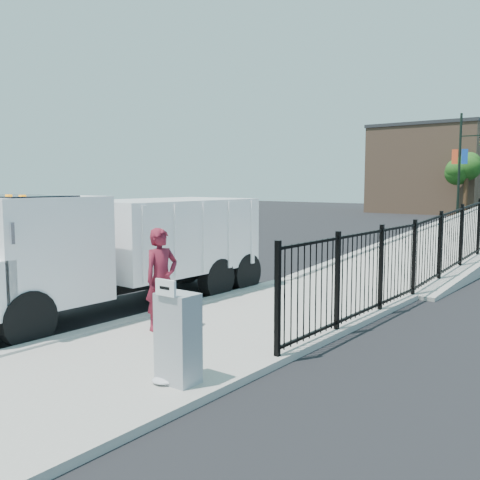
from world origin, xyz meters
The scene contains 12 objects.
ground centered at (0.00, 0.00, 0.00)m, with size 120.00×120.00×0.00m, color black.
sidewalk centered at (1.93, -2.00, 0.06)m, with size 3.55×12.00×0.12m, color #9E998E.
curb centered at (0.00, -2.00, 0.08)m, with size 0.30×12.00×0.16m, color #ADAAA3.
ramp centered at (2.12, 16.00, 0.00)m, with size 3.95×24.00×1.70m, color #9E998E.
truck centered at (-1.37, -1.31, 1.49)m, with size 2.63×7.78×2.65m.
worker centered at (0.97, -2.04, 1.08)m, with size 0.70×0.46×1.91m, color maroon.
utility_cabinet centered at (3.10, -3.77, 0.75)m, with size 0.55×0.40×1.25m, color gray.
arrow_sign centered at (3.10, -3.99, 1.48)m, with size 0.35×0.04×0.22m, color white.
debris centered at (2.96, -3.90, 0.16)m, with size 0.35×0.35×0.09m, color silver.
light_pole_0 centered at (-3.37, 33.16, 4.36)m, with size 3.77×0.22×8.00m.
tree_0 centered at (-4.25, 37.35, 3.92)m, with size 2.26×2.26×5.13m.
building centered at (-9.00, 44.00, 4.00)m, with size 10.00×10.00×8.00m, color #8C664C.
Camera 1 is at (8.15, -8.87, 2.86)m, focal length 40.00 mm.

